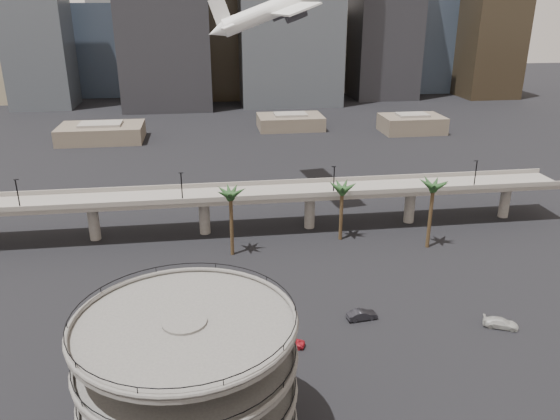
{
  "coord_description": "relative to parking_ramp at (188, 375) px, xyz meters",
  "views": [
    {
      "loc": [
        -10.16,
        -50.15,
        45.22
      ],
      "look_at": [
        0.88,
        28.0,
        14.79
      ],
      "focal_mm": 35.0,
      "sensor_mm": 36.0,
      "label": 1
    }
  ],
  "objects": [
    {
      "name": "ground",
      "position": [
        13.0,
        4.0,
        -9.84
      ],
      "size": [
        700.0,
        700.0,
        0.0
      ],
      "primitive_type": "plane",
      "color": "black",
      "rests_on": "ground"
    },
    {
      "name": "airborne_jet",
      "position": [
        21.8,
        77.58,
        34.47
      ],
      "size": [
        35.78,
        32.3,
        15.66
      ],
      "rotation": [
        0.0,
        -0.34,
        0.12
      ],
      "color": "silver",
      "rests_on": "ground"
    },
    {
      "name": "low_buildings",
      "position": [
        19.89,
        146.3,
        -6.97
      ],
      "size": [
        135.0,
        27.5,
        6.8
      ],
      "color": "brown",
      "rests_on": "ground"
    },
    {
      "name": "car_b",
      "position": [
        25.07,
        22.58,
        -9.07
      ],
      "size": [
        4.82,
        2.14,
        1.54
      ],
      "primitive_type": "imported",
      "rotation": [
        0.0,
        0.0,
        1.68
      ],
      "color": "black",
      "rests_on": "ground"
    },
    {
      "name": "skyline",
      "position": [
        28.11,
        221.09,
        31.24
      ],
      "size": [
        269.0,
        86.0,
        112.46
      ],
      "color": "gray",
      "rests_on": "ground"
    },
    {
      "name": "car_a",
      "position": [
        13.19,
        17.38,
        -9.1
      ],
      "size": [
        4.65,
        3.17,
        1.47
      ],
      "primitive_type": "imported",
      "rotation": [
        0.0,
        0.0,
        1.2
      ],
      "color": "#AD1824",
      "rests_on": "ground"
    },
    {
      "name": "car_c",
      "position": [
        44.77,
        17.64,
        -9.11
      ],
      "size": [
        5.37,
        3.83,
        1.44
      ],
      "primitive_type": "imported",
      "rotation": [
        0.0,
        0.0,
        1.16
      ],
      "color": "#B5B6B2",
      "rests_on": "ground"
    },
    {
      "name": "palm_trees",
      "position": [
        27.02,
        48.65,
        1.59
      ],
      "size": [
        42.4,
        10.4,
        14.0
      ],
      "color": "#4A391F",
      "rests_on": "ground"
    },
    {
      "name": "parking_ramp",
      "position": [
        0.0,
        0.0,
        0.0
      ],
      "size": [
        22.2,
        22.2,
        17.35
      ],
      "color": "#52504D",
      "rests_on": "ground"
    },
    {
      "name": "overpass",
      "position": [
        13.0,
        59.0,
        -2.5
      ],
      "size": [
        130.0,
        9.3,
        14.7
      ],
      "color": "slate",
      "rests_on": "ground"
    }
  ]
}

